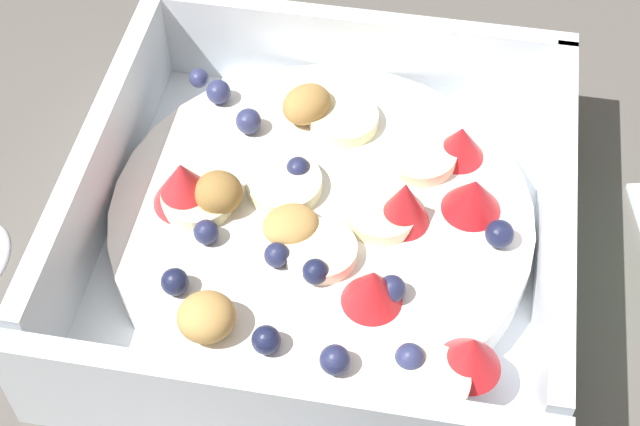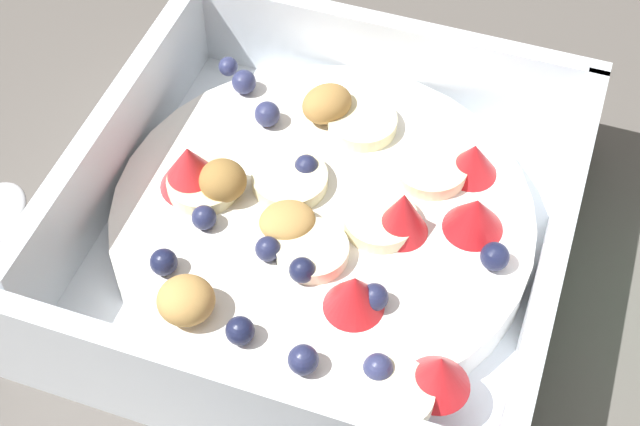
# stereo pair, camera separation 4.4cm
# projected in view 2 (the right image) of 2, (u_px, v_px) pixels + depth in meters

# --- Properties ---
(ground_plane) EXTENTS (2.40, 2.40, 0.00)m
(ground_plane) POSITION_uv_depth(u_px,v_px,m) (361.00, 257.00, 0.46)
(ground_plane) COLOR #56514C
(fruit_bowl) EXTENTS (0.22, 0.22, 0.06)m
(fruit_bowl) POSITION_uv_depth(u_px,v_px,m) (321.00, 227.00, 0.45)
(fruit_bowl) COLOR white
(fruit_bowl) RESTS_ON ground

